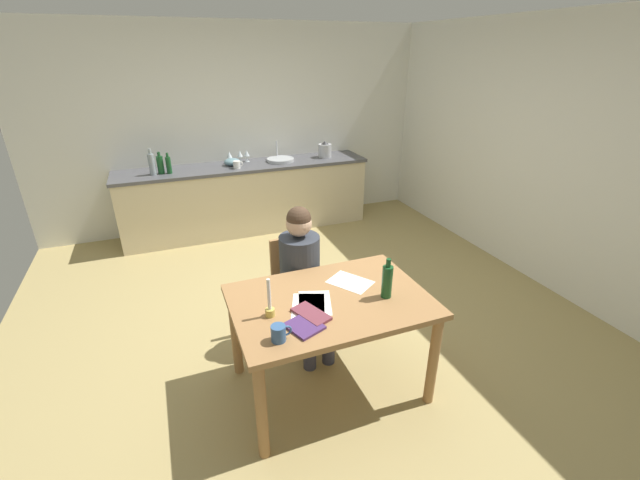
{
  "coord_description": "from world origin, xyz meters",
  "views": [
    {
      "loc": [
        -1.03,
        -3.06,
        2.27
      ],
      "look_at": [
        0.09,
        -0.2,
        0.85
      ],
      "focal_mm": 23.32,
      "sensor_mm": 36.0,
      "label": 1
    }
  ],
  "objects": [
    {
      "name": "wine_glass_back_left",
      "position": [
        -0.17,
        2.39,
        1.01
      ],
      "size": [
        0.07,
        0.07,
        0.15
      ],
      "color": "silver",
      "rests_on": "kitchen_counter"
    },
    {
      "name": "coffee_mug",
      "position": [
        -0.55,
        -1.19,
        0.8
      ],
      "size": [
        0.12,
        0.09,
        0.1
      ],
      "color": "#33598C",
      "rests_on": "dining_table"
    },
    {
      "name": "wall_back",
      "position": [
        0.0,
        2.6,
        1.3
      ],
      "size": [
        5.2,
        0.12,
        2.6
      ],
      "primitive_type": "cube",
      "color": "silver",
      "rests_on": "ground"
    },
    {
      "name": "kitchen_counter",
      "position": [
        0.0,
        2.24,
        0.45
      ],
      "size": [
        3.24,
        0.64,
        0.9
      ],
      "color": "beige",
      "rests_on": "ground"
    },
    {
      "name": "paper_bill",
      "position": [
        -0.22,
        -0.91,
        0.75
      ],
      "size": [
        0.29,
        0.35,
        0.0
      ],
      "primitive_type": "cube",
      "rotation": [
        0.0,
        0.0,
        -0.32
      ],
      "color": "white",
      "rests_on": "dining_table"
    },
    {
      "name": "bottle_oil",
      "position": [
        -1.12,
        2.16,
        1.03
      ],
      "size": [
        0.07,
        0.07,
        0.31
      ],
      "color": "#8C999E",
      "rests_on": "kitchen_counter"
    },
    {
      "name": "book_cookery",
      "position": [
        -0.37,
        -1.13,
        0.76
      ],
      "size": [
        0.24,
        0.25,
        0.02
      ],
      "primitive_type": "cube",
      "rotation": [
        0.0,
        0.0,
        0.37
      ],
      "color": "#4A2C62",
      "rests_on": "dining_table"
    },
    {
      "name": "bottle_wine_red",
      "position": [
        -0.93,
        2.16,
        1.01
      ],
      "size": [
        0.06,
        0.06,
        0.25
      ],
      "color": "#194C23",
      "rests_on": "kitchen_counter"
    },
    {
      "name": "book_magazine",
      "position": [
        -0.29,
        -1.03,
        0.76
      ],
      "size": [
        0.22,
        0.28,
        0.02
      ],
      "primitive_type": "cube",
      "rotation": [
        0.0,
        0.0,
        0.38
      ],
      "color": "brown",
      "rests_on": "dining_table"
    },
    {
      "name": "teacup_on_counter",
      "position": [
        -0.13,
        2.09,
        0.95
      ],
      "size": [
        0.13,
        0.09,
        0.09
      ],
      "color": "white",
      "rests_on": "kitchen_counter"
    },
    {
      "name": "dining_table",
      "position": [
        -0.11,
        -0.9,
        0.65
      ],
      "size": [
        1.31,
        0.9,
        0.75
      ],
      "color": "#9E7042",
      "rests_on": "ground"
    },
    {
      "name": "chair_at_table",
      "position": [
        -0.12,
        -0.21,
        0.48
      ],
      "size": [
        0.42,
        0.42,
        0.86
      ],
      "color": "#9E7042",
      "rests_on": "ground"
    },
    {
      "name": "wine_glass_by_kettle",
      "position": [
        -0.03,
        2.39,
        1.01
      ],
      "size": [
        0.07,
        0.07,
        0.15
      ],
      "color": "silver",
      "rests_on": "kitchen_counter"
    },
    {
      "name": "wall_right",
      "position": [
        2.6,
        0.0,
        1.3
      ],
      "size": [
        0.12,
        5.2,
        2.6
      ],
      "primitive_type": "cube",
      "color": "silver",
      "rests_on": "ground"
    },
    {
      "name": "bottle_vinegar",
      "position": [
        -1.03,
        2.19,
        1.01
      ],
      "size": [
        0.08,
        0.08,
        0.26
      ],
      "color": "#194C23",
      "rests_on": "kitchen_counter"
    },
    {
      "name": "mixing_bowl",
      "position": [
        -0.16,
        2.26,
        0.95
      ],
      "size": [
        0.2,
        0.2,
        0.09
      ],
      "primitive_type": "ellipsoid",
      "color": "#668C99",
      "rests_on": "kitchen_counter"
    },
    {
      "name": "person_seated",
      "position": [
        -0.11,
        -0.35,
        0.68
      ],
      "size": [
        0.33,
        0.6,
        1.19
      ],
      "color": "#333842",
      "rests_on": "ground"
    },
    {
      "name": "paper_envelope",
      "position": [
        0.11,
        -0.75,
        0.75
      ],
      "size": [
        0.34,
        0.36,
        0.0
      ],
      "primitive_type": "cube",
      "rotation": [
        0.0,
        0.0,
        0.59
      ],
      "color": "white",
      "rests_on": "dining_table"
    },
    {
      "name": "candlestick",
      "position": [
        -0.53,
        -0.94,
        0.83
      ],
      "size": [
        0.06,
        0.06,
        0.26
      ],
      "color": "gold",
      "rests_on": "dining_table"
    },
    {
      "name": "wine_bottle_on_table",
      "position": [
        0.25,
        -1.01,
        0.87
      ],
      "size": [
        0.07,
        0.07,
        0.28
      ],
      "color": "#194C23",
      "rests_on": "dining_table"
    },
    {
      "name": "stovetop_kettle",
      "position": [
        1.12,
        2.24,
        1.0
      ],
      "size": [
        0.18,
        0.18,
        0.22
      ],
      "color": "#B7BABF",
      "rests_on": "kitchen_counter"
    },
    {
      "name": "ground_plane",
      "position": [
        0.0,
        0.0,
        -0.02
      ],
      "size": [
        5.2,
        5.2,
        0.04
      ],
      "primitive_type": "cube",
      "color": "tan"
    },
    {
      "name": "paper_letter",
      "position": [
        -0.27,
        -0.93,
        0.75
      ],
      "size": [
        0.3,
        0.35,
        0.0
      ],
      "primitive_type": "cube",
      "rotation": [
        0.0,
        0.0,
        -0.37
      ],
      "color": "white",
      "rests_on": "dining_table"
    },
    {
      "name": "sink_unit",
      "position": [
        0.48,
        2.24,
        0.92
      ],
      "size": [
        0.36,
        0.36,
        0.24
      ],
      "color": "#B2B7BC",
      "rests_on": "kitchen_counter"
    },
    {
      "name": "wine_glass_near_sink",
      "position": [
        0.06,
        2.39,
        1.01
      ],
      "size": [
        0.07,
        0.07,
        0.15
      ],
      "color": "silver",
      "rests_on": "kitchen_counter"
    }
  ]
}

